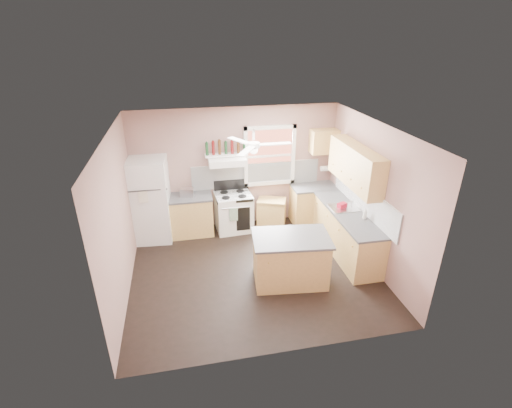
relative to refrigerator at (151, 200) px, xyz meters
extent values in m
plane|color=black|center=(1.87, -1.65, -0.90)|extent=(4.50, 4.50, 0.00)
plane|color=white|center=(1.87, -1.65, 1.80)|extent=(4.50, 4.50, 0.00)
cube|color=#8F6A62|center=(1.87, 0.37, 0.45)|extent=(4.50, 0.05, 2.70)
cube|color=#8F6A62|center=(4.15, -1.65, 0.45)|extent=(0.05, 4.00, 2.70)
cube|color=#8F6A62|center=(-0.40, -1.65, 0.45)|extent=(0.05, 4.00, 2.70)
cube|color=white|center=(2.32, 0.33, 0.28)|extent=(2.90, 0.03, 0.55)
cube|color=white|center=(4.11, -1.35, 0.28)|extent=(0.03, 2.60, 0.55)
cube|color=brown|center=(2.62, 0.33, 0.70)|extent=(1.00, 0.02, 1.20)
cube|color=white|center=(2.62, 0.30, 0.70)|extent=(1.16, 0.07, 1.36)
cube|color=white|center=(0.00, 0.00, 0.00)|extent=(0.81, 0.80, 1.80)
cube|color=tan|center=(0.81, 0.05, -0.47)|extent=(0.90, 0.60, 0.86)
cube|color=#434446|center=(0.81, 0.05, -0.02)|extent=(0.92, 0.62, 0.04)
cube|color=silver|center=(0.76, 0.05, 0.09)|extent=(0.31, 0.21, 0.18)
cube|color=white|center=(1.74, 0.03, -0.47)|extent=(0.82, 0.69, 0.86)
cube|color=white|center=(1.64, 0.10, 0.72)|extent=(0.78, 0.50, 0.14)
cube|color=white|center=(1.64, 0.22, 0.82)|extent=(0.90, 0.26, 0.03)
cube|color=tan|center=(2.64, 0.10, -0.58)|extent=(0.74, 0.61, 0.63)
cube|color=tan|center=(3.62, 0.05, -0.47)|extent=(1.00, 0.60, 0.86)
cube|color=tan|center=(3.82, -1.35, -0.47)|extent=(0.60, 2.20, 0.86)
cube|color=#434446|center=(3.62, 0.05, -0.02)|extent=(1.02, 0.62, 0.04)
cube|color=#434446|center=(3.81, -1.35, -0.02)|extent=(0.62, 2.22, 0.04)
cube|color=silver|center=(3.81, -1.15, 0.00)|extent=(0.55, 0.45, 0.03)
cylinder|color=silver|center=(3.97, -1.15, 0.07)|extent=(0.03, 0.03, 0.14)
cube|color=tan|center=(3.95, -1.15, 0.88)|extent=(0.33, 1.80, 0.76)
cube|color=tan|center=(3.82, 0.18, 1.00)|extent=(0.60, 0.33, 0.52)
cylinder|color=white|center=(3.94, 0.21, 0.35)|extent=(0.26, 0.12, 0.12)
cube|color=tan|center=(2.45, -2.06, -0.47)|extent=(1.34, 0.93, 0.86)
cube|color=#434446|center=(2.45, -2.06, -0.02)|extent=(1.42, 1.01, 0.04)
cylinder|color=white|center=(1.87, -1.65, 1.55)|extent=(0.20, 0.20, 0.08)
imported|color=silver|center=(4.00, -1.67, 0.11)|extent=(0.11, 0.11, 0.21)
cube|color=#A10D22|center=(3.78, -1.14, 0.05)|extent=(0.21, 0.18, 0.10)
cylinder|color=#143819|center=(1.24, 0.22, 0.97)|extent=(0.06, 0.06, 0.27)
cylinder|color=#590F0F|center=(1.38, 0.22, 0.98)|extent=(0.06, 0.06, 0.29)
cylinder|color=#3F230F|center=(1.51, 0.22, 0.99)|extent=(0.06, 0.06, 0.31)
cylinder|color=#143819|center=(1.64, 0.22, 0.97)|extent=(0.06, 0.06, 0.27)
cylinder|color=#590F0F|center=(1.78, 0.22, 0.98)|extent=(0.06, 0.06, 0.29)
cylinder|color=#3F230F|center=(1.91, 0.22, 0.99)|extent=(0.06, 0.06, 0.31)
cylinder|color=#143819|center=(2.04, 0.22, 0.97)|extent=(0.06, 0.06, 0.27)
camera|label=1|loc=(0.75, -7.35, 3.24)|focal=26.00mm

